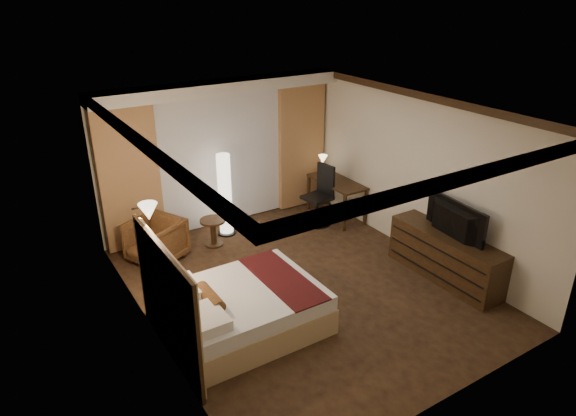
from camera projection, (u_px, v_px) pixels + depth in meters
floor at (302, 286)px, 7.77m from camera, size 4.50×5.50×0.01m
ceiling at (304, 110)px, 6.68m from camera, size 4.50×5.50×0.01m
back_wall at (219, 154)px, 9.35m from camera, size 4.50×0.02×2.70m
left_wall at (147, 245)px, 6.13m from camera, size 0.02×5.50×2.70m
right_wall at (418, 175)px, 8.32m from camera, size 0.02×5.50×2.70m
crown_molding at (304, 114)px, 6.70m from camera, size 4.50×5.50×0.12m
soffit at (222, 87)px, 8.65m from camera, size 4.50×0.50×0.20m
curtain_sheer at (221, 160)px, 9.33m from camera, size 2.48×0.04×2.45m
curtain_left_drape at (129, 179)px, 8.45m from camera, size 1.00×0.14×2.45m
curtain_right_drape at (301, 146)px, 10.11m from camera, size 1.00×0.14×2.45m
wall_sconce at (148, 212)px, 6.36m from camera, size 0.24×0.24×0.24m
bed at (244, 310)px, 6.74m from camera, size 1.96×1.53×0.57m
headboard at (168, 303)px, 6.06m from camera, size 0.12×1.83×1.50m
armchair at (156, 239)px, 8.35m from camera, size 0.99×1.01×0.79m
side_table at (213, 232)px, 8.90m from camera, size 0.44×0.44×0.49m
floor_lamp at (225, 195)px, 9.09m from camera, size 0.32×0.32×1.53m
desk at (336, 199)px, 9.92m from camera, size 0.55×1.25×0.75m
desk_lamp at (323, 165)px, 10.06m from camera, size 0.18×0.18×0.34m
office_chair at (317, 196)px, 9.56m from camera, size 0.62×0.62×1.14m
dresser at (445, 256)px, 7.86m from camera, size 0.50×1.92×0.75m
television at (450, 215)px, 7.55m from camera, size 0.80×1.24×0.15m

